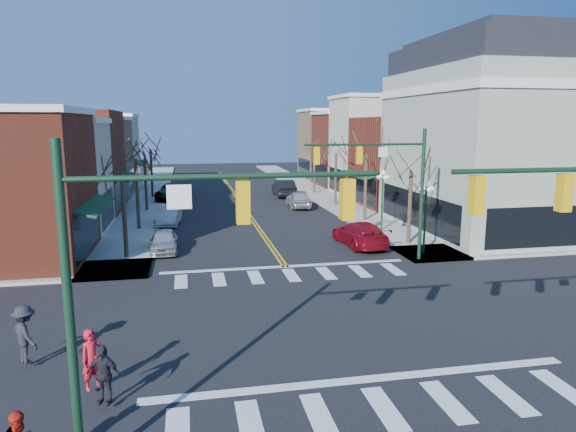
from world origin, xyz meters
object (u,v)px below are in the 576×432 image
car_right_mid (298,199)px  car_left_far (172,192)px  victorian_corner (500,135)px  pedestrian_dark_a (103,374)px  car_left_near (164,241)px  car_right_near (360,234)px  car_left_mid (168,215)px  lamppost_midblock (383,190)px  pedestrian_red_a (92,359)px  lamppost_corner (426,205)px  car_right_far (284,188)px  pedestrian_dark_b (25,335)px

car_right_mid → car_left_far: bearing=-30.1°
victorian_corner → pedestrian_dark_a: (-23.80, -19.21, -5.70)m
car_left_near → car_right_near: bearing=-4.4°
car_left_mid → car_right_mid: bearing=32.8°
lamppost_midblock → pedestrian_dark_a: bearing=-128.2°
car_right_mid → pedestrian_red_a: size_ratio=2.60×
lamppost_corner → car_right_far: lamppost_corner is taller
car_right_near → car_right_far: car_right_far is taller
victorian_corner → car_left_mid: 24.44m
car_right_far → pedestrian_dark_a: size_ratio=3.24×
car_left_near → car_left_far: (0.00, 21.07, 0.16)m
lamppost_midblock → pedestrian_dark_b: lamppost_midblock is taller
car_right_near → pedestrian_red_a: (-13.12, -15.33, 0.26)m
car_left_mid → pedestrian_dark_b: 22.78m
car_right_mid → pedestrian_red_a: 32.77m
lamppost_corner → car_left_far: bearing=120.5°
car_right_far → pedestrian_dark_a: (-12.18, -38.55, 0.10)m
victorian_corner → lamppost_corner: 10.89m
lamppost_midblock → pedestrian_dark_b: (-18.20, -16.83, -1.88)m
car_left_far → car_right_far: car_right_far is taller
lamppost_midblock → car_left_near: size_ratio=1.12×
lamppost_midblock → pedestrian_red_a: (-15.92, -18.84, -1.95)m
pedestrian_dark_a → car_left_far: bearing=110.8°
car_left_mid → car_right_mid: (11.20, 5.78, 0.03)m
car_right_near → car_right_far: bearing=-92.4°
victorian_corner → pedestrian_dark_b: size_ratio=7.66×
lamppost_corner → car_left_far: (-14.60, 24.83, -2.14)m
car_left_near → pedestrian_dark_b: bearing=-105.0°
car_left_mid → car_right_near: car_right_near is taller
car_left_mid → car_left_far: size_ratio=0.75×
car_right_mid → car_right_far: size_ratio=0.86×
car_right_far → pedestrian_red_a: (-12.60, -37.69, 0.15)m
lamppost_corner → car_left_mid: bearing=140.2°
car_left_mid → pedestrian_red_a: bearing=-87.6°
car_left_mid → pedestrian_dark_b: (-3.60, -22.49, 0.34)m
victorian_corner → pedestrian_red_a: bearing=-142.9°
car_right_mid → victorian_corner: bearing=135.9°
victorian_corner → car_right_far: victorian_corner is taller
lamppost_midblock → pedestrian_dark_a: lamppost_midblock is taller
car_left_mid → pedestrian_dark_a: 25.38m
car_left_near → lamppost_corner: bearing=-15.1°
victorian_corner → pedestrian_dark_b: (-26.50, -16.33, -5.58)m
pedestrian_red_a → car_left_far: bearing=47.3°
car_left_mid → pedestrian_dark_b: size_ratio=2.40×
victorian_corner → car_left_far: 30.21m
victorian_corner → pedestrian_dark_b: victorian_corner is taller
victorian_corner → pedestrian_dark_b: bearing=-148.4°
victorian_corner → car_left_far: victorian_corner is taller
car_left_near → car_left_far: bearing=89.3°
car_right_mid → pedestrian_dark_b: bearing=63.8°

